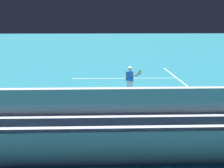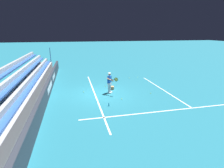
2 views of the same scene
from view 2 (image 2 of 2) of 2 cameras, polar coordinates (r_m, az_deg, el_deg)
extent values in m
plane|color=#1E6B7F|center=(14.40, -3.61, -3.24)|extent=(160.00, 160.00, 0.00)
cube|color=white|center=(14.33, -5.59, -3.37)|extent=(12.00, 0.10, 0.01)
cube|color=white|center=(12.13, 18.98, -8.09)|extent=(0.10, 12.00, 0.01)
cube|color=white|center=(16.15, 16.02, -1.63)|extent=(8.22, 0.10, 0.01)
cube|color=#2D333D|center=(14.21, -20.45, -2.23)|extent=(22.76, 0.24, 1.10)
cube|color=silver|center=(15.01, -19.59, -0.94)|extent=(2.80, 0.01, 0.44)
cube|color=silver|center=(18.35, -18.46, 2.28)|extent=(2.20, 0.01, 0.40)
cube|color=#9EA3A8|center=(14.58, -27.47, -2.63)|extent=(21.62, 2.40, 1.10)
cube|color=#2D5BAD|center=(14.21, -24.69, -0.06)|extent=(21.19, 0.40, 0.12)
cube|color=#9EA3A8|center=(14.24, -25.86, 0.43)|extent=(21.62, 0.24, 0.45)
cube|color=#2D5BAD|center=(14.29, -28.04, 1.47)|extent=(21.19, 0.40, 0.12)
cube|color=#9EA3A8|center=(14.34, -29.19, 1.95)|extent=(21.62, 0.24, 0.45)
cube|color=#2D5BAD|center=(14.43, -31.34, 2.96)|extent=(21.19, 0.40, 0.12)
cube|color=#9EA3A8|center=(14.50, -32.47, 3.43)|extent=(21.62, 0.24, 0.45)
cylinder|color=#4C70B2|center=(24.26, -19.37, 7.64)|extent=(0.08, 0.08, 2.95)
cylinder|color=silver|center=(14.56, -0.65, -1.15)|extent=(0.15, 0.15, 0.88)
cylinder|color=silver|center=(14.37, -1.04, -1.39)|extent=(0.15, 0.15, 0.88)
cube|color=white|center=(14.66, -0.43, -2.65)|extent=(0.26, 0.29, 0.09)
cube|color=white|center=(14.48, -0.82, -2.91)|extent=(0.26, 0.29, 0.09)
cube|color=silver|center=(14.36, -0.85, 0.09)|extent=(0.40, 0.38, 0.20)
cube|color=#194CB2|center=(14.26, -0.85, 1.52)|extent=(0.41, 0.39, 0.58)
sphere|color=#A37556|center=(14.15, -0.82, 3.20)|extent=(0.21, 0.21, 0.21)
cylinder|color=white|center=(14.13, -0.83, 3.55)|extent=(0.20, 0.20, 0.05)
cylinder|color=#A37556|center=(14.48, -0.41, 1.59)|extent=(0.09, 0.09, 0.56)
cylinder|color=#A37556|center=(13.95, -0.58, 1.39)|extent=(0.44, 0.51, 0.24)
cylinder|color=black|center=(13.83, 0.31, 1.47)|extent=(0.21, 0.25, 0.03)
torus|color=black|center=(13.71, 1.37, 1.50)|extent=(0.22, 0.26, 0.31)
cylinder|color=#D6D14C|center=(13.71, 1.37, 1.50)|extent=(0.17, 0.21, 0.27)
cube|color=#A87F51|center=(15.49, 0.04, -1.24)|extent=(0.46, 0.38, 0.26)
sphere|color=#CCE533|center=(19.29, 5.60, 1.99)|extent=(0.07, 0.07, 0.07)
sphere|color=#CCE533|center=(19.77, 8.40, 2.26)|extent=(0.07, 0.07, 0.07)
sphere|color=#CCE533|center=(14.89, -9.27, -2.62)|extent=(0.07, 0.07, 0.07)
sphere|color=#CCE533|center=(14.04, -5.36, -3.67)|extent=(0.07, 0.07, 0.07)
sphere|color=#CCE533|center=(16.23, -2.23, -0.78)|extent=(0.07, 0.07, 0.07)
sphere|color=#CCE533|center=(13.24, 3.16, -4.90)|extent=(0.07, 0.07, 0.07)
sphere|color=#CCE533|center=(14.76, 12.55, -2.98)|extent=(0.07, 0.07, 0.07)
cylinder|color=#33B2E5|center=(12.08, -1.02, -6.68)|extent=(0.07, 0.07, 0.22)
camera|label=1|loc=(19.47, -53.17, 8.61)|focal=42.00mm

